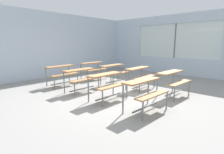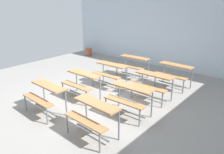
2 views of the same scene
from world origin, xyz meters
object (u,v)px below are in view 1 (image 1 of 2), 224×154
(desk_bench_r0c0, at_px, (145,88))
(desk_bench_r1c0, at_px, (108,80))
(desk_bench_r1c1, at_px, (140,73))
(desk_bench_r0c1, at_px, (173,78))
(desk_bench_r2c0, at_px, (81,75))
(desk_bench_r3c0, at_px, (62,71))
(desk_bench_r2c1, at_px, (114,70))
(desk_bench_r3c1, at_px, (93,67))

(desk_bench_r0c0, relative_size, desk_bench_r1c0, 1.02)
(desk_bench_r1c0, relative_size, desk_bench_r1c1, 0.99)
(desk_bench_r0c1, bearing_deg, desk_bench_r2c0, 126.17)
(desk_bench_r0c0, height_order, desk_bench_r3c0, same)
(desk_bench_r1c0, bearing_deg, desk_bench_r2c0, 88.87)
(desk_bench_r0c0, xyz_separation_m, desk_bench_r2c1, (1.62, 2.45, 0.00))
(desk_bench_r0c0, xyz_separation_m, desk_bench_r1c1, (1.67, 1.26, 0.00))
(desk_bench_r0c0, xyz_separation_m, desk_bench_r3c1, (1.66, 3.74, 0.00))
(desk_bench_r2c0, bearing_deg, desk_bench_r3c1, 36.53)
(desk_bench_r0c1, bearing_deg, desk_bench_r2c1, 92.78)
(desk_bench_r2c1, bearing_deg, desk_bench_r2c0, -179.86)
(desk_bench_r1c1, height_order, desk_bench_r3c0, same)
(desk_bench_r2c0, bearing_deg, desk_bench_r1c1, -37.45)
(desk_bench_r2c0, bearing_deg, desk_bench_r1c0, -92.34)
(desk_bench_r1c1, bearing_deg, desk_bench_r2c1, 90.94)
(desk_bench_r0c1, distance_m, desk_bench_r3c1, 3.71)
(desk_bench_r3c1, bearing_deg, desk_bench_r0c0, -111.88)
(desk_bench_r1c0, relative_size, desk_bench_r3c0, 0.99)
(desk_bench_r3c1, bearing_deg, desk_bench_r2c0, -140.12)
(desk_bench_r1c1, height_order, desk_bench_r2c1, same)
(desk_bench_r0c0, height_order, desk_bench_r0c1, same)
(desk_bench_r0c1, height_order, desk_bench_r2c0, same)
(desk_bench_r1c1, bearing_deg, desk_bench_r3c1, 88.84)
(desk_bench_r2c0, distance_m, desk_bench_r3c0, 1.25)
(desk_bench_r1c0, relative_size, desk_bench_r2c0, 0.99)
(desk_bench_r1c1, bearing_deg, desk_bench_r3c0, 121.98)
(desk_bench_r2c0, height_order, desk_bench_r3c0, same)
(desk_bench_r2c0, xyz_separation_m, desk_bench_r2c1, (1.60, -0.01, 0.00))
(desk_bench_r3c0, bearing_deg, desk_bench_r1c1, -58.41)
(desk_bench_r0c0, height_order, desk_bench_r1c0, same)
(desk_bench_r1c1, distance_m, desk_bench_r3c0, 2.94)
(desk_bench_r1c1, xyz_separation_m, desk_bench_r2c0, (-1.65, 1.21, 0.00))
(desk_bench_r2c0, distance_m, desk_bench_r3c1, 2.08)
(desk_bench_r1c1, height_order, desk_bench_r3c1, same)
(desk_bench_r2c0, distance_m, desk_bench_r2c1, 1.60)
(desk_bench_r0c0, height_order, desk_bench_r2c1, same)
(desk_bench_r1c1, relative_size, desk_bench_r3c1, 0.99)
(desk_bench_r1c0, height_order, desk_bench_r3c1, same)
(desk_bench_r1c1, xyz_separation_m, desk_bench_r3c0, (-1.62, 2.46, 0.00))
(desk_bench_r0c0, relative_size, desk_bench_r0c1, 1.00)
(desk_bench_r0c0, relative_size, desk_bench_r1c1, 1.01)
(desk_bench_r0c1, height_order, desk_bench_r2c1, same)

